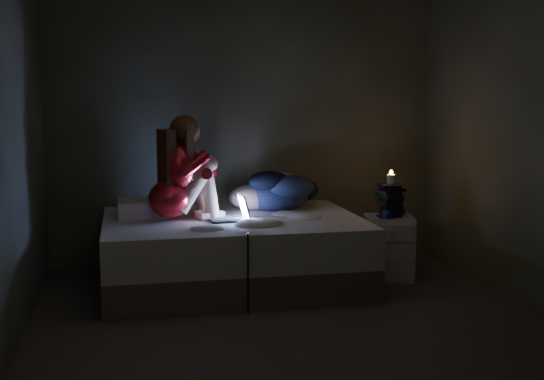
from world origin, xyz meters
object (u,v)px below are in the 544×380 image
object	(u,v)px
bed	(232,251)
nightstand	(388,247)
candle	(391,182)
laptop	(228,207)
phone	(384,217)
woman	(169,168)

from	to	relation	value
bed	nightstand	xyz separation A→B (m)	(1.34, -0.07, -0.01)
nightstand	candle	world-z (taller)	candle
laptop	phone	xyz separation A→B (m)	(1.33, 0.04, -0.13)
nightstand	phone	size ratio (longest dim) A/B	3.86
nightstand	phone	bearing A→B (deg)	-127.98
laptop	phone	bearing A→B (deg)	-3.56
laptop	nightstand	xyz separation A→B (m)	(1.40, 0.09, -0.41)
phone	woman	bearing A→B (deg)	170.54
laptop	candle	size ratio (longest dim) A/B	3.90
woman	nightstand	xyz separation A→B (m)	(1.85, 0.01, -0.72)
candle	phone	world-z (taller)	candle
laptop	candle	world-z (taller)	candle
bed	woman	xyz separation A→B (m)	(-0.51, -0.08, 0.71)
woman	candle	xyz separation A→B (m)	(1.87, 0.03, -0.16)
nightstand	candle	distance (m)	0.57
candle	phone	distance (m)	0.31
woman	phone	size ratio (longest dim) A/B	6.05
laptop	phone	size ratio (longest dim) A/B	2.23
bed	candle	distance (m)	1.47
woman	candle	distance (m)	1.87
bed	laptop	bearing A→B (deg)	-109.52
nightstand	candle	xyz separation A→B (m)	(0.02, 0.02, 0.57)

